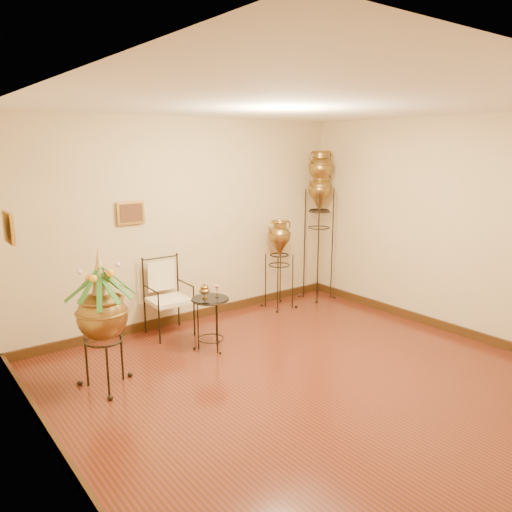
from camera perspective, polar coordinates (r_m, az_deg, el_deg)
ground at (r=5.41m, az=6.44°, el=-14.23°), size 5.00×5.00×0.00m
room_shell at (r=4.89m, az=6.83°, el=4.25°), size 5.02×5.02×2.81m
amphora_tall at (r=7.97m, az=7.20°, el=3.65°), size 0.62×0.62×2.38m
amphora_mid at (r=8.00m, az=7.17°, el=2.35°), size 0.55×0.55×2.04m
amphora_short at (r=7.53m, az=2.67°, el=-0.91°), size 0.46×0.46×1.37m
planter_urn at (r=5.21m, az=-17.21°, el=-5.92°), size 0.83×0.83×1.49m
armchair at (r=6.58m, az=-9.94°, el=-4.67°), size 0.59×0.55×1.01m
side_table at (r=6.10m, az=-5.22°, el=-7.58°), size 0.56×0.56×0.81m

